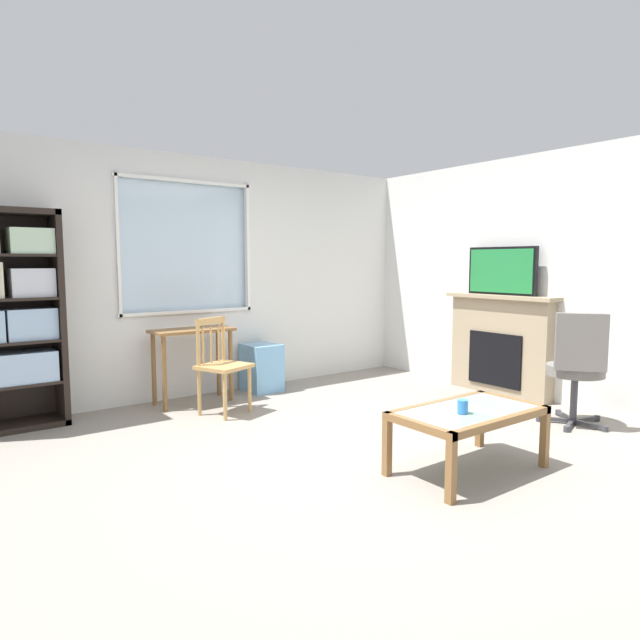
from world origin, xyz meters
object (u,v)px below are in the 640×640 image
object	(u,v)px
tv	(502,271)
sippy_cup	(463,407)
plastic_drawer_unit	(262,367)
desk_under_window	(192,344)
office_chair	(577,364)
wooden_chair	(221,365)
bookshelf	(3,315)
coffee_table	(468,418)
fireplace	(500,344)

from	to	relation	value
tv	sippy_cup	bearing A→B (deg)	-149.74
plastic_drawer_unit	tv	bearing A→B (deg)	-39.89
desk_under_window	plastic_drawer_unit	world-z (taller)	desk_under_window
tv	office_chair	distance (m)	1.47
wooden_chair	bookshelf	bearing A→B (deg)	159.78
wooden_chair	coffee_table	world-z (taller)	wooden_chair
bookshelf	sippy_cup	xyz separation A→B (m)	(2.25, -2.99, -0.50)
plastic_drawer_unit	tv	world-z (taller)	tv
wooden_chair	coffee_table	xyz separation A→B (m)	(0.67, -2.32, -0.09)
bookshelf	desk_under_window	xyz separation A→B (m)	(1.63, -0.11, -0.38)
office_chair	bookshelf	bearing A→B (deg)	144.10
tv	desk_under_window	bearing A→B (deg)	150.26
sippy_cup	coffee_table	bearing A→B (deg)	21.05
tv	coffee_table	bearing A→B (deg)	-149.26
tv	fireplace	bearing A→B (deg)	0.00
fireplace	coffee_table	distance (m)	2.44
tv	office_chair	size ratio (longest dim) A/B	0.81
wooden_chair	plastic_drawer_unit	distance (m)	0.98
desk_under_window	sippy_cup	bearing A→B (deg)	-77.97
coffee_table	sippy_cup	xyz separation A→B (m)	(-0.12, -0.05, 0.11)
desk_under_window	plastic_drawer_unit	distance (m)	0.90
bookshelf	wooden_chair	size ratio (longest dim) A/B	2.07
sippy_cup	bookshelf	bearing A→B (deg)	126.92
desk_under_window	fireplace	xyz separation A→B (m)	(2.83, -1.60, -0.06)
plastic_drawer_unit	sippy_cup	world-z (taller)	sippy_cup
office_chair	desk_under_window	bearing A→B (deg)	130.03
office_chair	plastic_drawer_unit	bearing A→B (deg)	117.84
desk_under_window	sippy_cup	size ratio (longest dim) A/B	8.92
tv	plastic_drawer_unit	bearing A→B (deg)	140.11
sippy_cup	plastic_drawer_unit	bearing A→B (deg)	85.82
desk_under_window	wooden_chair	xyz separation A→B (m)	(0.06, -0.52, -0.13)
bookshelf	fireplace	xyz separation A→B (m)	(4.46, -1.71, -0.44)
tv	sippy_cup	distance (m)	2.68
plastic_drawer_unit	desk_under_window	bearing A→B (deg)	-176.55
desk_under_window	coffee_table	xyz separation A→B (m)	(0.73, -2.84, -0.23)
office_chair	coffee_table	xyz separation A→B (m)	(-1.57, -0.10, -0.18)
desk_under_window	office_chair	world-z (taller)	office_chair
office_chair	coffee_table	distance (m)	1.59
tv	bookshelf	bearing A→B (deg)	158.93
bookshelf	coffee_table	size ratio (longest dim) A/B	1.80
plastic_drawer_unit	office_chair	xyz separation A→B (m)	(1.48, -2.79, 0.29)
wooden_chair	fireplace	xyz separation A→B (m)	(2.77, -1.09, 0.08)
plastic_drawer_unit	sippy_cup	bearing A→B (deg)	-94.18
wooden_chair	sippy_cup	world-z (taller)	wooden_chair
wooden_chair	desk_under_window	bearing A→B (deg)	96.42
tv	sippy_cup	size ratio (longest dim) A/B	9.04
plastic_drawer_unit	office_chair	distance (m)	3.17
desk_under_window	fireplace	size ratio (longest dim) A/B	0.63
wooden_chair	tv	world-z (taller)	tv
fireplace	coffee_table	size ratio (longest dim) A/B	1.23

